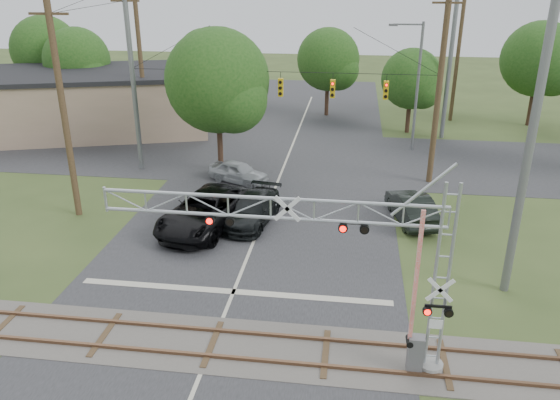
# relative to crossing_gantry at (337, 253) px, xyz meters

# --- Properties ---
(ground) EXTENTS (160.00, 160.00, 0.00)m
(ground) POSITION_rel_crossing_gantry_xyz_m (-4.25, -1.65, -4.17)
(ground) COLOR #364620
(ground) RESTS_ON ground
(road_main) EXTENTS (14.00, 90.00, 0.02)m
(road_main) POSITION_rel_crossing_gantry_xyz_m (-4.25, 8.35, -4.16)
(road_main) COLOR #292A2C
(road_main) RESTS_ON ground
(road_cross) EXTENTS (90.00, 12.00, 0.02)m
(road_cross) POSITION_rel_crossing_gantry_xyz_m (-4.25, 22.35, -4.15)
(road_cross) COLOR #292A2C
(road_cross) RESTS_ON ground
(railroad_track) EXTENTS (90.00, 3.20, 0.17)m
(railroad_track) POSITION_rel_crossing_gantry_xyz_m (-4.25, 0.35, -4.13)
(railroad_track) COLOR #524E47
(railroad_track) RESTS_ON ground
(crossing_gantry) EXTENTS (11.11, 0.85, 6.63)m
(crossing_gantry) POSITION_rel_crossing_gantry_xyz_m (0.00, 0.00, 0.00)
(crossing_gantry) COLOR gray
(crossing_gantry) RESTS_ON ground
(traffic_signal_span) EXTENTS (19.34, 0.36, 11.50)m
(traffic_signal_span) POSITION_rel_crossing_gantry_xyz_m (-3.32, 18.35, 1.58)
(traffic_signal_span) COLOR slate
(traffic_signal_span) RESTS_ON ground
(pickup_black) EXTENTS (4.50, 7.12, 1.83)m
(pickup_black) POSITION_rel_crossing_gantry_xyz_m (-6.99, 9.81, -3.25)
(pickup_black) COLOR black
(pickup_black) RESTS_ON ground
(car_dark) EXTENTS (2.84, 5.30, 1.46)m
(car_dark) POSITION_rel_crossing_gantry_xyz_m (-4.73, 10.78, -3.44)
(car_dark) COLOR black
(car_dark) RESTS_ON ground
(sedan_silver) EXTENTS (4.25, 3.06, 1.34)m
(sedan_silver) POSITION_rel_crossing_gantry_xyz_m (-6.69, 16.65, -3.50)
(sedan_silver) COLOR #9FA3A7
(sedan_silver) RESTS_ON ground
(suv_dark) EXTENTS (2.63, 4.93, 1.54)m
(suv_dark) POSITION_rel_crossing_gantry_xyz_m (3.57, 12.14, -3.39)
(suv_dark) COLOR black
(suv_dark) RESTS_ON ground
(commercial_building) EXTENTS (23.29, 16.62, 4.93)m
(commercial_building) POSITION_rel_crossing_gantry_xyz_m (-22.39, 27.19, -1.70)
(commercial_building) COLOR gray
(commercial_building) RESTS_ON ground
(streetlight) EXTENTS (2.45, 0.26, 9.20)m
(streetlight) POSITION_rel_crossing_gantry_xyz_m (4.57, 25.24, 0.98)
(streetlight) COLOR slate
(streetlight) RESTS_ON ground
(utility_poles) EXTENTS (26.84, 29.72, 13.65)m
(utility_poles) POSITION_rel_crossing_gantry_xyz_m (-1.04, 20.82, 2.15)
(utility_poles) COLOR #3D2E1C
(utility_poles) RESTS_ON ground
(treeline) EXTENTS (52.28, 25.29, 9.29)m
(treeline) POSITION_rel_crossing_gantry_xyz_m (-5.21, 29.50, 1.25)
(treeline) COLOR #39261A
(treeline) RESTS_ON ground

